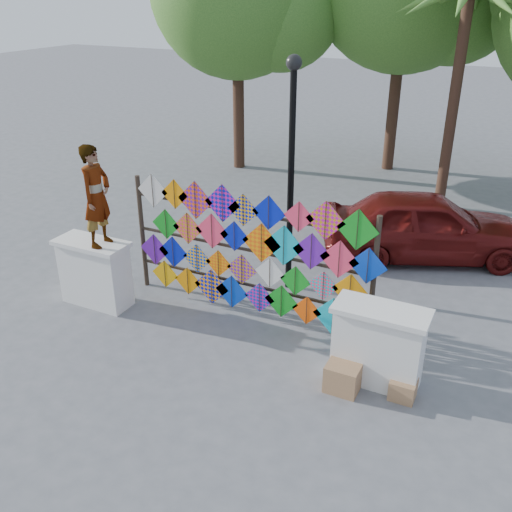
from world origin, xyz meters
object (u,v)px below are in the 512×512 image
at_px(kite_rack, 250,253).
at_px(sedan, 426,225).
at_px(vendor_woman, 96,196).
at_px(lamppost, 291,156).

height_order(kite_rack, sedan, kite_rack).
bearing_deg(sedan, vendor_woman, 111.94).
relative_size(kite_rack, lamppost, 1.10).
xyz_separation_m(vendor_woman, sedan, (4.87, 4.81, -1.44)).
distance_m(vendor_woman, sedan, 7.00).
height_order(vendor_woman, sedan, vendor_woman).
distance_m(vendor_woman, lamppost, 3.54).
bearing_deg(kite_rack, sedan, 58.84).
distance_m(kite_rack, sedan, 4.57).
xyz_separation_m(sedan, lamppost, (-2.15, -2.61, 1.94)).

